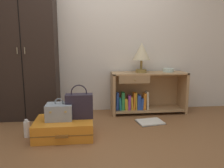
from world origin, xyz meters
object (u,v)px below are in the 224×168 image
at_px(table_lamp, 142,53).
at_px(handbag, 79,106).
at_px(wardrobe, 26,50).
at_px(suitcase_large, 64,128).
at_px(bookshelf, 145,93).
at_px(open_book_on_floor, 150,122).
at_px(bottle, 27,129).
at_px(bowl, 168,70).
at_px(train_case, 59,111).

distance_m(table_lamp, handbag, 1.38).
relative_size(wardrobe, table_lamp, 4.34).
height_order(table_lamp, suitcase_large, table_lamp).
bearing_deg(handbag, suitcase_large, -165.21).
bearing_deg(bookshelf, table_lamp, -171.36).
height_order(wardrobe, open_book_on_floor, wardrobe).
bearing_deg(bottle, suitcase_large, -3.12).
distance_m(table_lamp, bowl, 0.54).
bearing_deg(table_lamp, train_case, -145.55).
height_order(table_lamp, handbag, table_lamp).
bearing_deg(bookshelf, suitcase_large, -145.00).
height_order(suitcase_large, open_book_on_floor, suitcase_large).
xyz_separation_m(table_lamp, bottle, (-1.59, -0.81, -0.87)).
height_order(bookshelf, train_case, bookshelf).
bearing_deg(open_book_on_floor, bookshelf, 85.11).
bearing_deg(bottle, wardrobe, 101.53).
bearing_deg(open_book_on_floor, wardrobe, 165.61).
xyz_separation_m(wardrobe, table_lamp, (1.75, 0.03, -0.05)).
relative_size(table_lamp, train_case, 1.52).
distance_m(wardrobe, handbag, 1.28).
xyz_separation_m(handbag, open_book_on_floor, (0.99, 0.30, -0.36)).
relative_size(wardrobe, bowl, 11.87).
distance_m(bowl, train_case, 1.89).
xyz_separation_m(suitcase_large, handbag, (0.19, 0.05, 0.26)).
distance_m(handbag, bottle, 0.68).
height_order(wardrobe, handbag, wardrobe).
bearing_deg(train_case, bottle, 179.30).
height_order(table_lamp, open_book_on_floor, table_lamp).
xyz_separation_m(table_lamp, bowl, (0.46, 0.02, -0.28)).
bearing_deg(wardrobe, handbag, -43.76).
distance_m(bookshelf, open_book_on_floor, 0.59).
bearing_deg(table_lamp, bottle, -152.83).
distance_m(bookshelf, train_case, 1.51).
bearing_deg(table_lamp, open_book_on_floor, -86.50).
xyz_separation_m(table_lamp, open_book_on_floor, (0.03, -0.49, -0.96)).
relative_size(bookshelf, handbag, 2.89).
xyz_separation_m(bookshelf, suitcase_large, (-1.21, -0.85, -0.22)).
height_order(wardrobe, bottle, wardrobe).
relative_size(bookshelf, bottle, 5.51).
distance_m(bowl, open_book_on_floor, 0.95).
height_order(train_case, open_book_on_floor, train_case).
bearing_deg(suitcase_large, bookshelf, 35.00).
distance_m(train_case, handbag, 0.25).
height_order(bookshelf, bottle, bookshelf).
bearing_deg(suitcase_large, bottle, 176.88).
distance_m(bookshelf, bowl, 0.53).
distance_m(table_lamp, suitcase_large, 1.66).
xyz_separation_m(bottle, open_book_on_floor, (1.62, 0.33, -0.09)).
xyz_separation_m(suitcase_large, open_book_on_floor, (1.17, 0.35, -0.10)).
relative_size(table_lamp, handbag, 1.13).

